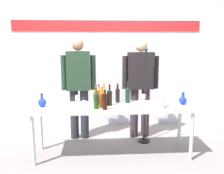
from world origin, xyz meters
name	(u,v)px	position (x,y,z in m)	size (l,w,h in m)	color
ground_plane	(113,154)	(0.00, 0.00, 0.00)	(10.00, 10.00, 0.00)	gray
back_wall	(107,49)	(0.00, 1.42, 1.50)	(5.06, 0.11, 3.00)	white
display_table	(113,110)	(0.00, 0.00, 0.68)	(2.30, 0.61, 0.75)	silver
decanter_blue_left	(42,102)	(-1.00, 0.03, 0.81)	(0.12, 0.12, 0.20)	#1B38A1
decanter_blue_right	(183,100)	(1.04, 0.03, 0.81)	(0.11, 0.11, 0.18)	#17339D
presenter_left	(79,83)	(-0.52, 0.70, 0.96)	(0.58, 0.22, 1.70)	#252A30
presenter_right	(140,82)	(0.52, 0.70, 0.98)	(0.62, 0.22, 1.70)	#372A30
wine_bottle_0	(110,97)	(-0.04, 0.04, 0.87)	(0.07, 0.07, 0.31)	black
wine_bottle_1	(128,94)	(0.24, 0.18, 0.88)	(0.07, 0.07, 0.32)	black
wine_bottle_2	(104,94)	(-0.12, 0.24, 0.87)	(0.07, 0.07, 0.30)	orange
wine_bottle_3	(105,100)	(-0.12, -0.18, 0.87)	(0.07, 0.07, 0.29)	black
wine_bottle_4	(96,97)	(-0.24, 0.02, 0.88)	(0.07, 0.07, 0.31)	orange
wine_bottle_5	(118,94)	(0.09, 0.21, 0.87)	(0.07, 0.07, 0.29)	black
wine_bottle_6	(102,98)	(-0.15, -0.04, 0.88)	(0.07, 0.07, 0.30)	orange
wine_bottle_7	(96,100)	(-0.24, -0.12, 0.87)	(0.07, 0.07, 0.30)	#173E16
wine_bottle_8	(99,96)	(-0.20, 0.12, 0.87)	(0.07, 0.07, 0.30)	#C6651D
wine_glass_left_0	(77,99)	(-0.51, 0.01, 0.86)	(0.06, 0.06, 0.16)	white
wine_glass_left_1	(84,104)	(-0.40, -0.21, 0.84)	(0.07, 0.07, 0.13)	white
wine_glass_left_2	(65,97)	(-0.70, 0.17, 0.85)	(0.07, 0.07, 0.14)	white
wine_glass_left_3	(63,99)	(-0.71, 0.03, 0.86)	(0.07, 0.07, 0.16)	white
wine_glass_right_0	(166,98)	(0.77, -0.02, 0.86)	(0.06, 0.06, 0.15)	white
wine_glass_right_1	(162,100)	(0.66, -0.19, 0.87)	(0.07, 0.07, 0.17)	white
wine_glass_right_2	(163,99)	(0.71, -0.10, 0.86)	(0.06, 0.06, 0.16)	white
wine_glass_right_3	(143,97)	(0.47, 0.15, 0.84)	(0.06, 0.06, 0.13)	white
microphone_stand	(144,111)	(0.56, 0.45, 0.52)	(0.20, 0.20, 1.56)	black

